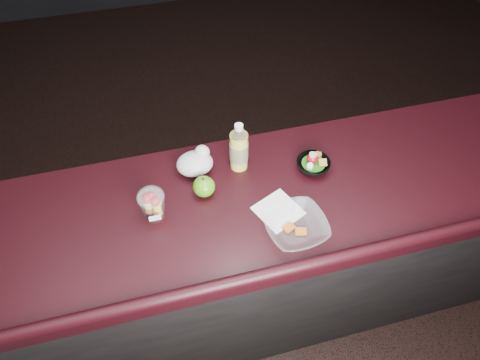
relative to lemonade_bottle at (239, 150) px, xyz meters
name	(u,v)px	position (x,y,z in m)	size (l,w,h in m)	color
ground	(258,355)	(-0.02, -0.48, -1.12)	(8.00, 8.00, 0.00)	black
room_shell	(285,79)	(-0.02, -0.48, 0.71)	(8.00, 8.00, 8.00)	black
counter	(244,261)	(-0.02, -0.18, -0.61)	(4.06, 0.71, 1.02)	black
lemonade_bottle	(239,150)	(0.00, 0.00, 0.00)	(0.08, 0.08, 0.24)	yellow
fruit_cup	(152,204)	(-0.39, -0.17, -0.02)	(0.10, 0.10, 0.15)	white
green_apple	(204,186)	(-0.17, -0.11, -0.06)	(0.09, 0.09, 0.09)	#37780D
plastic_bag	(196,162)	(-0.18, 0.02, -0.05)	(0.16, 0.13, 0.11)	silver
snack_bowl	(313,164)	(0.30, -0.09, -0.07)	(0.19, 0.19, 0.08)	black
takeout_bowl	(296,227)	(0.12, -0.38, -0.07)	(0.26, 0.26, 0.06)	silver
paper_napkin	(278,211)	(0.09, -0.27, -0.10)	(0.16, 0.16, 0.00)	white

